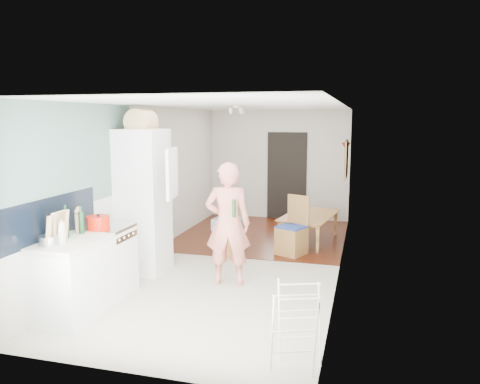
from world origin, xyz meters
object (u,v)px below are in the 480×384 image
at_px(person, 228,213).
at_px(stool, 229,243).
at_px(dining_chair, 292,226).
at_px(drying_rack, 297,329).
at_px(dining_table, 311,231).

xyz_separation_m(person, stool, (-0.36, 1.27, -0.78)).
bearing_deg(dining_chair, stool, -134.98).
bearing_deg(drying_rack, dining_table, 75.44).
height_order(person, dining_chair, person).
height_order(dining_chair, drying_rack, dining_chair).
distance_m(dining_table, dining_chair, 0.97).
relative_size(dining_table, dining_chair, 1.27).
distance_m(dining_table, drying_rack, 4.58).
bearing_deg(dining_chair, person, -86.58).
bearing_deg(drying_rack, dining_chair, 80.08).
xyz_separation_m(dining_table, drying_rack, (0.39, -4.56, 0.17)).
distance_m(dining_table, stool, 1.76).
relative_size(stool, drying_rack, 0.59).
bearing_deg(stool, dining_chair, 20.18).
height_order(dining_table, dining_chair, dining_chair).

